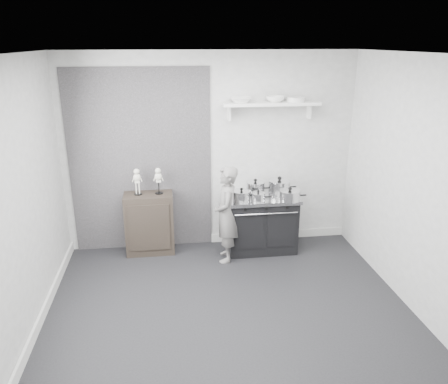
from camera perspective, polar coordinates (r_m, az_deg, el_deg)
The scene contains 16 objects.
ground at distance 4.95m, azimuth 0.66°, elevation -15.43°, with size 4.00×4.00×0.00m, color black.
room_shell at distance 4.37m, azimuth -0.70°, elevation 3.62°, with size 4.02×3.62×2.71m.
wall_shelf at distance 5.93m, azimuth 6.15°, elevation 11.31°, with size 1.30×0.26×0.24m.
stove at distance 6.14m, azimuth 4.85°, elevation -4.00°, with size 0.99×0.62×0.79m.
side_cabinet at distance 6.13m, azimuth -9.68°, elevation -4.01°, with size 0.65×0.38×0.85m, color black.
child at distance 5.73m, azimuth 0.30°, elevation -2.96°, with size 0.47×0.31×1.30m, color slate.
pot_front_left at distance 5.81m, azimuth 2.29°, elevation -0.43°, with size 0.33×0.24×0.17m.
pot_back_left at distance 6.04m, azimuth 4.11°, elevation 0.55°, with size 0.35×0.26×0.22m.
pot_back_right at distance 6.09m, azimuth 7.22°, elevation 0.69°, with size 0.40×0.31×0.25m.
pot_front_right at distance 5.87m, azimuth 8.60°, elevation -0.41°, with size 0.37×0.28×0.19m.
pot_front_center at distance 5.80m, azimuth 4.49°, elevation -0.61°, with size 0.27×0.19×0.15m.
skeleton_full at distance 5.92m, azimuth -11.28°, elevation 1.58°, with size 0.12×0.07×0.41m, color silver, non-canonical shape.
skeleton_torso at distance 5.90m, azimuth -8.57°, elevation 1.70°, with size 0.12×0.07×0.41m, color silver, non-canonical shape.
bowl_large at distance 5.83m, azimuth 2.18°, elevation 11.93°, with size 0.29×0.29×0.07m, color white.
bowl_small at distance 5.92m, azimuth 6.71°, elevation 11.96°, with size 0.24×0.24×0.08m, color white.
plate_stack at distance 6.00m, azimuth 9.32°, elevation 11.85°, with size 0.25×0.25×0.06m, color silver.
Camera 1 is at (-0.60, -4.03, 2.81)m, focal length 35.00 mm.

